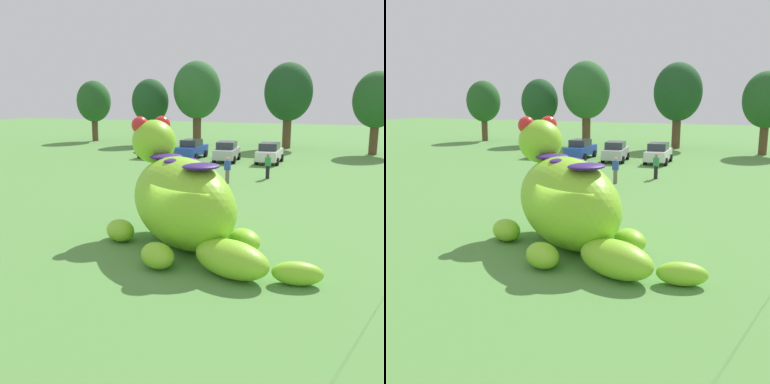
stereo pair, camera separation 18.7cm
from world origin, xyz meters
TOP-DOWN VIEW (x-y plane):
  - ground_plane at (0.00, 0.00)m, footprint 160.00×160.00m
  - giant_inflatable_creature at (-0.50, 0.68)m, footprint 8.78×6.58m
  - car_yellow at (-13.25, 22.98)m, footprint 2.12×4.19m
  - car_blue at (-9.50, 23.25)m, footprint 2.01×4.14m
  - car_silver at (-5.98, 22.67)m, footprint 2.34×4.29m
  - car_white at (-2.32, 23.02)m, footprint 2.11×4.19m
  - tree_far_left at (-27.04, 33.61)m, footprint 4.19×4.19m
  - tree_left at (-18.54, 32.52)m, footprint 4.22×4.22m
  - tree_mid_left at (-13.07, 33.36)m, footprint 5.28×5.28m
  - tree_centre_left at (-3.17, 34.74)m, footprint 5.09×5.09m
  - tree_centre at (5.63, 32.51)m, footprint 4.43×4.43m
  - spectator_near_inflatable at (-4.54, 10.59)m, footprint 0.38×0.26m
  - spectator_mid_field at (-2.77, 13.02)m, footprint 0.38×0.26m
  - spectator_by_cars at (-0.77, 15.70)m, footprint 0.38×0.26m

SIDE VIEW (x-z plane):
  - ground_plane at x=0.00m, z-range 0.00..0.00m
  - spectator_near_inflatable at x=-4.54m, z-range 0.00..1.71m
  - spectator_mid_field at x=-2.77m, z-range 0.00..1.71m
  - spectator_by_cars at x=-0.77m, z-range 0.00..1.71m
  - car_yellow at x=-13.25m, z-range 0.00..1.72m
  - car_blue at x=-9.50m, z-range 0.00..1.72m
  - car_silver at x=-5.98m, z-range 0.00..1.72m
  - car_white at x=-2.32m, z-range 0.00..1.72m
  - giant_inflatable_creature at x=-0.50m, z-range -0.63..4.08m
  - tree_far_left at x=-27.04m, z-range 1.15..8.58m
  - tree_left at x=-18.54m, z-range 1.15..8.65m
  - tree_centre at x=5.63m, z-range 1.21..9.08m
  - tree_centre_left at x=-3.17m, z-range 1.39..10.44m
  - tree_mid_left at x=-13.07m, z-range 1.44..10.82m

